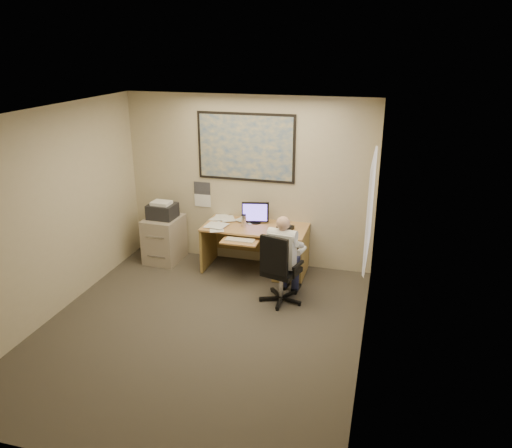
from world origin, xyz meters
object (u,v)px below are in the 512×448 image
(office_chair, at_px, (281,283))
(person, at_px, (282,259))
(desk, at_px, (276,246))
(filing_cabinet, at_px, (164,235))

(office_chair, distance_m, person, 0.33)
(desk, height_order, filing_cabinet, desk)
(desk, distance_m, filing_cabinet, 1.89)
(desk, bearing_deg, office_chair, -72.32)
(filing_cabinet, distance_m, person, 2.33)
(person, bearing_deg, filing_cabinet, 166.66)
(filing_cabinet, bearing_deg, office_chair, -19.67)
(desk, relative_size, person, 1.29)
(desk, xyz_separation_m, filing_cabinet, (-1.89, -0.02, -0.00))
(filing_cabinet, height_order, office_chair, office_chair)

